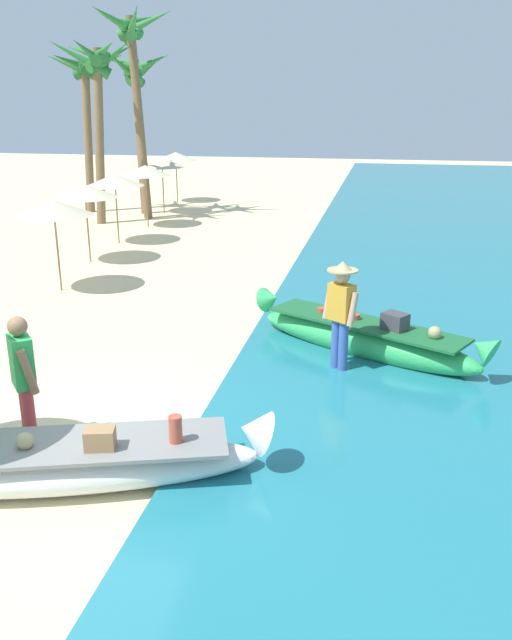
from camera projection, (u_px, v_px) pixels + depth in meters
ground_plane at (52, 454)px, 7.51m from camera, size 80.00×80.00×0.00m
boat_white_foreground at (55, 463)px, 6.78m from camera, size 4.51×2.07×0.82m
boat_green_midground at (365, 338)px, 10.24m from camera, size 3.85×2.43×0.85m
person_vendor_hatted at (341, 310)px, 9.37m from camera, size 0.55×0.48×1.71m
person_tourist_customer at (24, 376)px, 7.38m from camera, size 0.51×0.55×1.61m
parasol_row_0 at (54, 208)px, 13.39m from camera, size 1.60×1.60×1.91m
parasol_row_1 at (85, 191)px, 15.84m from camera, size 1.60×1.60×1.91m
parasol_row_2 at (115, 180)px, 17.99m from camera, size 1.60×1.60×1.91m
parasol_row_3 at (145, 171)px, 20.38m from camera, size 1.60×1.60×1.91m
parasol_row_4 at (162, 163)px, 22.91m from camera, size 1.60×1.60×1.91m
parasol_row_5 at (176, 156)px, 25.39m from camera, size 1.60×1.60×1.91m
palm_tree_tall_inland at (133, 51)px, 20.69m from camera, size 2.60×2.58×6.64m
palm_tree_leaning_seaward at (97, 72)px, 19.98m from camera, size 2.54×2.87×5.66m
palm_tree_mid_cluster at (136, 84)px, 21.93m from camera, size 2.52×2.46×5.42m
palm_tree_far_behind at (86, 82)px, 22.22m from camera, size 2.95×2.54×5.43m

